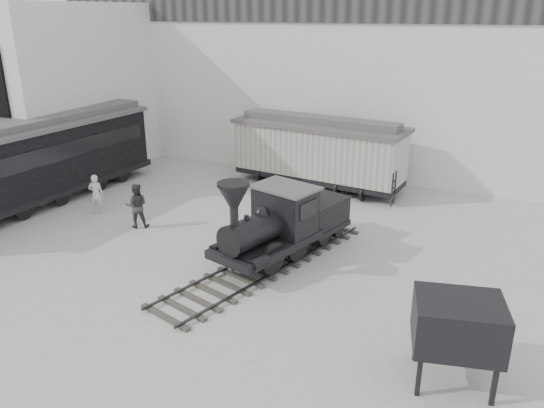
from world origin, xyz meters
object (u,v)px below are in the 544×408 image
at_px(boxcar, 318,150).
at_px(visitor_b, 137,206).
at_px(locomotive, 279,227).
at_px(coal_hopper, 457,330).
at_px(passenger_coach, 30,162).
at_px(visitor_a, 96,194).

bearing_deg(boxcar, visitor_b, -114.95).
distance_m(locomotive, coal_hopper, 8.02).
height_order(boxcar, coal_hopper, boxcar).
xyz_separation_m(passenger_coach, coal_hopper, (19.19, -5.43, -0.62)).
bearing_deg(locomotive, visitor_a, -169.61).
distance_m(visitor_a, visitor_b, 2.75).
bearing_deg(coal_hopper, locomotive, 132.80).
xyz_separation_m(locomotive, visitor_a, (-9.30, 1.08, -0.36)).
bearing_deg(boxcar, visitor_a, -128.68).
bearing_deg(coal_hopper, passenger_coach, 152.37).
distance_m(boxcar, visitor_b, 9.77).
xyz_separation_m(passenger_coach, visitor_a, (3.36, 0.29, -1.18)).
bearing_deg(visitor_a, passenger_coach, -18.95).
bearing_deg(visitor_a, visitor_b, 142.98).
relative_size(locomotive, passenger_coach, 0.69).
bearing_deg(visitor_a, boxcar, -159.86).
distance_m(visitor_b, coal_hopper, 14.12).
bearing_deg(coal_hopper, visitor_a, 148.31).
height_order(locomotive, visitor_b, locomotive).
xyz_separation_m(boxcar, passenger_coach, (-11.22, -7.88, 0.17)).
bearing_deg(passenger_coach, coal_hopper, -10.99).
distance_m(passenger_coach, coal_hopper, 19.96).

